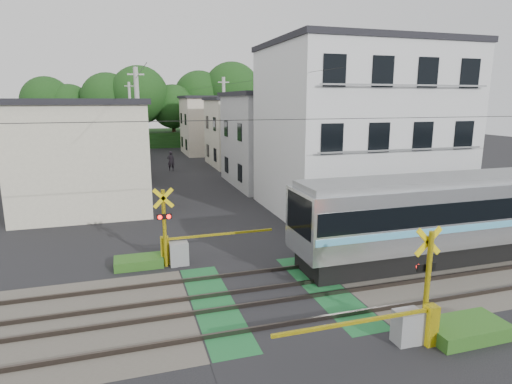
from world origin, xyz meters
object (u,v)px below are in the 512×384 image
object	(u,v)px
pedestrian	(171,161)
crossing_signal_far	(176,247)
crossing_signal_near	(412,318)
apartment_block	(358,128)

from	to	relation	value
pedestrian	crossing_signal_far	bearing A→B (deg)	92.13
crossing_signal_near	apartment_block	world-z (taller)	apartment_block
crossing_signal_far	apartment_block	bearing A→B (deg)	27.78
apartment_block	pedestrian	size ratio (longest dim) A/B	5.76
crossing_signal_near	pedestrian	world-z (taller)	crossing_signal_near
crossing_signal_far	pedestrian	xyz separation A→B (m)	(2.26, 22.69, 0.17)
crossing_signal_near	apartment_block	size ratio (longest dim) A/B	0.46
apartment_block	pedestrian	distance (m)	19.39
crossing_signal_near	pedestrian	distance (m)	30.14
crossing_signal_near	crossing_signal_far	distance (m)	8.95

